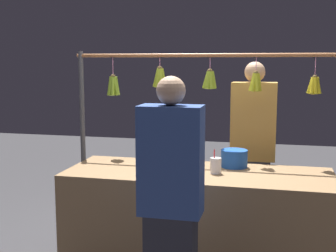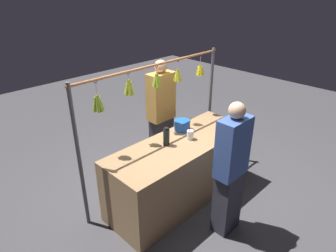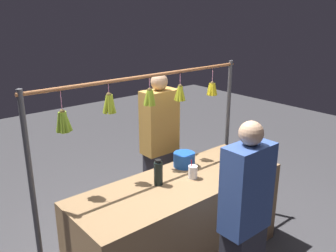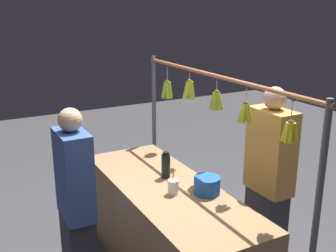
# 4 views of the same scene
# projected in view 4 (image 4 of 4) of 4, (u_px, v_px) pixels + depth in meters

# --- Properties ---
(market_counter) EXTENTS (2.03, 0.74, 0.84)m
(market_counter) POSITION_uv_depth(u_px,v_px,m) (168.00, 232.00, 3.49)
(market_counter) COLOR olive
(market_counter) RESTS_ON ground
(display_rack) EXTENTS (2.35, 0.13, 1.77)m
(display_rack) POSITION_uv_depth(u_px,v_px,m) (212.00, 129.00, 3.48)
(display_rack) COLOR #4C4C51
(display_rack) RESTS_ON ground
(water_bottle) EXTENTS (0.08, 0.08, 0.23)m
(water_bottle) POSITION_uv_depth(u_px,v_px,m) (166.00, 165.00, 3.53)
(water_bottle) COLOR black
(water_bottle) RESTS_ON market_counter
(blue_bucket) EXTENTS (0.21, 0.21, 0.14)m
(blue_bucket) POSITION_uv_depth(u_px,v_px,m) (207.00, 185.00, 3.24)
(blue_bucket) COLOR #1C50B3
(blue_bucket) RESTS_ON market_counter
(drink_cup) EXTENTS (0.09, 0.09, 0.18)m
(drink_cup) POSITION_uv_depth(u_px,v_px,m) (173.00, 187.00, 3.23)
(drink_cup) COLOR silver
(drink_cup) RESTS_ON market_counter
(vendor_person) EXTENTS (0.40, 0.22, 1.67)m
(vendor_person) POSITION_uv_depth(u_px,v_px,m) (268.00, 187.00, 3.40)
(vendor_person) COLOR #2D2D38
(vendor_person) RESTS_ON ground
(customer_person) EXTENTS (0.38, 0.20, 1.59)m
(customer_person) POSITION_uv_depth(u_px,v_px,m) (77.00, 212.00, 3.08)
(customer_person) COLOR #2D2D38
(customer_person) RESTS_ON ground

